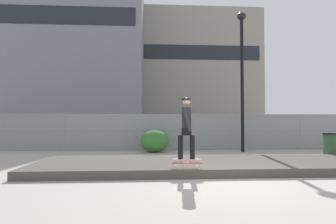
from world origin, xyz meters
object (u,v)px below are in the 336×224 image
object	(u,v)px
shrub_left	(155,141)
trash_bin	(331,146)
parked_car_far	(281,132)
skateboard	(186,163)
skater	(186,126)
parked_car_near	(94,132)
street_lamp	(242,65)
parked_car_mid	(184,132)

from	to	relation	value
shrub_left	trash_bin	bearing A→B (deg)	-23.10
parked_car_far	trash_bin	bearing A→B (deg)	-99.70
skateboard	skater	size ratio (longest dim) A/B	0.48
skater	shrub_left	xyz separation A→B (m)	(-0.76, 6.01, -0.83)
parked_car_near	shrub_left	xyz separation A→B (m)	(3.48, -3.12, -0.31)
parked_car_near	shrub_left	distance (m)	4.69
street_lamp	skateboard	bearing A→B (deg)	-120.48
parked_car_near	trash_bin	size ratio (longest dim) A/B	4.28
parked_car_mid	trash_bin	distance (m)	7.86
skater	parked_car_far	bearing A→B (deg)	52.80
skater	street_lamp	size ratio (longest dim) A/B	0.25
shrub_left	skateboard	bearing A→B (deg)	-82.81
parked_car_far	skater	bearing A→B (deg)	-127.20
street_lamp	parked_car_mid	bearing A→B (deg)	127.56
parked_car_near	trash_bin	xyz separation A→B (m)	(10.26, -6.02, -0.32)
shrub_left	street_lamp	bearing A→B (deg)	-0.57
skater	parked_car_mid	size ratio (longest dim) A/B	0.38
skateboard	trash_bin	world-z (taller)	trash_bin
trash_bin	parked_car_mid	bearing A→B (deg)	129.44
skater	parked_car_far	xyz separation A→B (m)	(7.09, 9.34, -0.52)
parked_car_far	parked_car_mid	bearing A→B (deg)	-178.45
shrub_left	parked_car_near	bearing A→B (deg)	138.10
parked_car_near	shrub_left	size ratio (longest dim) A/B	3.25
trash_bin	parked_car_far	bearing A→B (deg)	80.30
parked_car_mid	shrub_left	distance (m)	3.66
street_lamp	parked_car_mid	size ratio (longest dim) A/B	1.52
parked_car_mid	parked_car_far	world-z (taller)	same
street_lamp	skater	bearing A→B (deg)	-120.48
street_lamp	trash_bin	distance (m)	5.32
skater	trash_bin	size ratio (longest dim) A/B	1.64
skateboard	parked_car_far	size ratio (longest dim) A/B	0.18
skater	street_lamp	xyz separation A→B (m)	(3.51, 5.96, 2.89)
skater	trash_bin	bearing A→B (deg)	27.31
parked_car_far	shrub_left	xyz separation A→B (m)	(-7.85, -3.34, -0.31)
parked_car_near	trash_bin	bearing A→B (deg)	-30.37
skateboard	parked_car_near	world-z (taller)	parked_car_near
skateboard	street_lamp	size ratio (longest dim) A/B	0.12
skater	parked_car_near	xyz separation A→B (m)	(-4.24, 9.13, -0.52)
parked_car_near	parked_car_mid	xyz separation A→B (m)	(5.28, 0.05, 0.00)
parked_car_far	skateboard	bearing A→B (deg)	-127.20
skater	street_lamp	distance (m)	7.50
parked_car_far	parked_car_near	bearing A→B (deg)	-178.92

